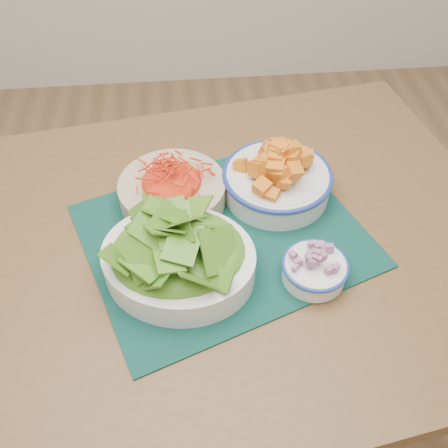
% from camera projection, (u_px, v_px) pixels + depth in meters
% --- Properties ---
extents(table, '(1.45, 1.08, 0.75)m').
position_uv_depth(table, '(181.00, 272.00, 1.03)').
color(table, brown).
rests_on(table, ground).
extents(placemat, '(0.63, 0.58, 0.00)m').
position_uv_depth(placemat, '(224.00, 235.00, 0.98)').
color(placemat, black).
rests_on(placemat, table).
extents(carrot_bowl, '(0.25, 0.25, 0.09)m').
position_uv_depth(carrot_bowl, '(172.00, 186.00, 1.02)').
color(carrot_bowl, tan).
rests_on(carrot_bowl, placemat).
extents(squash_bowl, '(0.27, 0.27, 0.11)m').
position_uv_depth(squash_bowl, '(277.00, 175.00, 1.03)').
color(squash_bowl, silver).
rests_on(squash_bowl, placemat).
extents(lettuce_bowl, '(0.33, 0.31, 0.13)m').
position_uv_depth(lettuce_bowl, '(178.00, 252.00, 0.87)').
color(lettuce_bowl, white).
rests_on(lettuce_bowl, placemat).
extents(onion_bowl, '(0.14, 0.14, 0.06)m').
position_uv_depth(onion_bowl, '(315.00, 267.00, 0.89)').
color(onion_bowl, white).
rests_on(onion_bowl, placemat).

